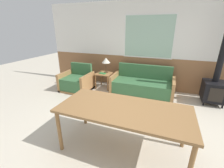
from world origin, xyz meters
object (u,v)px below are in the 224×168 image
Objects in this scene: side_table at (104,76)px; armchair at (77,82)px; couch at (142,86)px; dining_table at (124,112)px; wood_stove at (216,82)px; table_lamp at (106,61)px.

armchair is at bearing -147.61° from side_table.
couch reaches higher than side_table.
dining_table is at bearing -45.51° from armchair.
side_table is 2.78m from dining_table.
wood_stove is at bearing 53.74° from dining_table.
armchair is 1.77× the size of side_table.
armchair is 3.96m from wood_stove.
side_table is at bearing 28.61° from armchair.
table_lamp reaches higher than side_table.
table_lamp is (-1.24, 0.16, 0.65)m from couch.
side_table is at bearing -112.39° from table_lamp.
armchair is 0.45× the size of dining_table.
side_table is 1.05× the size of table_lamp.
wood_stove reaches higher than table_lamp.
table_lamp is at bearing 31.73° from armchair.
armchair is 2.91m from dining_table.
wood_stove reaches higher than side_table.
table_lamp is (0.04, 0.09, 0.49)m from side_table.
couch is 2.37m from dining_table.
wood_stove is at bearing 2.64° from couch.
dining_table is at bearing -87.37° from couch.
table_lamp is at bearing 172.85° from couch.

